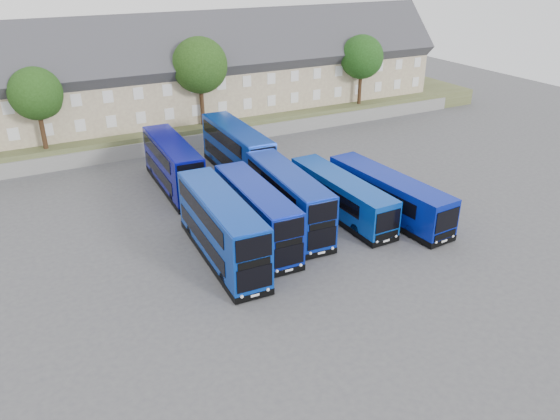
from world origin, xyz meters
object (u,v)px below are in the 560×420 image
(coach_east_a, at_px, (341,197))
(tree_west, at_px, (38,95))
(tree_far, at_px, (369,44))
(tree_east, at_px, (362,58))
(tree_mid, at_px, (201,67))
(dd_front_left, at_px, (222,229))
(dd_front_mid, at_px, (256,215))

(coach_east_a, height_order, tree_west, tree_west)
(tree_far, bearing_deg, tree_east, -130.60)
(tree_mid, relative_size, tree_far, 1.06)
(tree_west, relative_size, tree_mid, 0.83)
(coach_east_a, height_order, tree_far, tree_far)
(dd_front_left, xyz_separation_m, tree_west, (-8.23, 23.63, 4.84))
(coach_east_a, height_order, tree_east, tree_east)
(dd_front_left, xyz_separation_m, tree_far, (33.77, 30.63, 5.52))
(dd_front_left, height_order, tree_far, tree_far)
(coach_east_a, bearing_deg, dd_front_mid, -175.67)
(tree_west, bearing_deg, dd_front_left, -70.79)
(dd_front_left, height_order, tree_west, tree_west)
(tree_west, distance_m, tree_mid, 16.04)
(coach_east_a, bearing_deg, dd_front_left, -171.28)
(dd_front_left, relative_size, dd_front_mid, 1.08)
(dd_front_mid, bearing_deg, tree_far, 45.91)
(dd_front_mid, xyz_separation_m, coach_east_a, (7.69, 0.76, -0.51))
(dd_front_left, bearing_deg, tree_west, 111.42)
(dd_front_mid, xyz_separation_m, tree_west, (-11.35, 22.47, 5.00))
(coach_east_a, xyz_separation_m, tree_mid, (-3.04, 22.22, 6.52))
(tree_mid, xyz_separation_m, tree_far, (26.00, 6.50, -0.34))
(tree_west, height_order, tree_far, tree_far)
(tree_west, xyz_separation_m, tree_mid, (16.00, 0.50, 1.02))
(tree_mid, bearing_deg, dd_front_left, -107.84)
(tree_west, height_order, tree_east, tree_east)
(dd_front_left, bearing_deg, tree_mid, 74.36)
(coach_east_a, bearing_deg, tree_west, 129.96)
(coach_east_a, distance_m, tree_east, 28.17)
(tree_mid, height_order, tree_east, tree_mid)
(tree_far, bearing_deg, dd_front_left, -137.79)
(coach_east_a, bearing_deg, tree_far, 50.08)
(tree_mid, bearing_deg, coach_east_a, -82.21)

